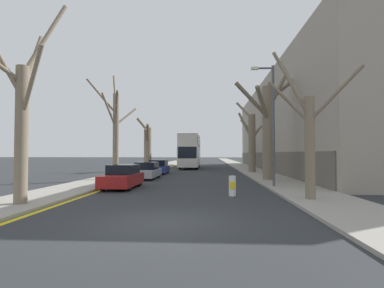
{
  "coord_description": "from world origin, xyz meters",
  "views": [
    {
      "loc": [
        1.46,
        -8.95,
        2.08
      ],
      "look_at": [
        -0.7,
        27.59,
        3.23
      ],
      "focal_mm": 28.0,
      "sensor_mm": 36.0,
      "label": 1
    }
  ],
  "objects_px": {
    "street_tree_left_2": "(147,147)",
    "street_tree_right_2": "(251,140)",
    "double_decker_bus": "(190,150)",
    "parked_car_1": "(146,171)",
    "street_tree_left_0": "(21,115)",
    "street_tree_right_1": "(268,127)",
    "street_tree_left_1": "(115,129)",
    "street_tree_right_0": "(308,135)",
    "lamp_post": "(272,119)",
    "parked_car_2": "(158,167)",
    "traffic_bollard": "(232,186)",
    "parked_car_0": "(123,177)"
  },
  "relations": [
    {
      "from": "street_tree_left_0",
      "to": "traffic_bollard",
      "type": "distance_m",
      "value": 9.69
    },
    {
      "from": "street_tree_right_0",
      "to": "parked_car_1",
      "type": "distance_m",
      "value": 14.83
    },
    {
      "from": "street_tree_left_0",
      "to": "parked_car_1",
      "type": "relative_size",
      "value": 1.91
    },
    {
      "from": "street_tree_right_2",
      "to": "parked_car_1",
      "type": "relative_size",
      "value": 1.73
    },
    {
      "from": "street_tree_left_2",
      "to": "traffic_bollard",
      "type": "bearing_deg",
      "value": -67.16
    },
    {
      "from": "street_tree_right_0",
      "to": "parked_car_0",
      "type": "distance_m",
      "value": 10.72
    },
    {
      "from": "street_tree_left_2",
      "to": "street_tree_left_1",
      "type": "bearing_deg",
      "value": -90.33
    },
    {
      "from": "street_tree_left_1",
      "to": "street_tree_right_0",
      "type": "relative_size",
      "value": 1.27
    },
    {
      "from": "parked_car_0",
      "to": "lamp_post",
      "type": "relative_size",
      "value": 0.55
    },
    {
      "from": "street_tree_left_0",
      "to": "street_tree_right_1",
      "type": "relative_size",
      "value": 1.04
    },
    {
      "from": "parked_car_0",
      "to": "lamp_post",
      "type": "height_order",
      "value": "lamp_post"
    },
    {
      "from": "street_tree_right_0",
      "to": "street_tree_right_1",
      "type": "distance_m",
      "value": 9.73
    },
    {
      "from": "double_decker_bus",
      "to": "parked_car_1",
      "type": "distance_m",
      "value": 17.6
    },
    {
      "from": "street_tree_right_0",
      "to": "parked_car_0",
      "type": "height_order",
      "value": "street_tree_right_0"
    },
    {
      "from": "street_tree_right_1",
      "to": "parked_car_1",
      "type": "relative_size",
      "value": 1.84
    },
    {
      "from": "double_decker_bus",
      "to": "parked_car_1",
      "type": "height_order",
      "value": "double_decker_bus"
    },
    {
      "from": "street_tree_left_1",
      "to": "street_tree_right_2",
      "type": "xyz_separation_m",
      "value": [
        11.78,
        9.25,
        -0.43
      ]
    },
    {
      "from": "street_tree_left_0",
      "to": "parked_car_0",
      "type": "distance_m",
      "value": 7.37
    },
    {
      "from": "street_tree_right_2",
      "to": "double_decker_bus",
      "type": "relative_size",
      "value": 0.75
    },
    {
      "from": "street_tree_right_0",
      "to": "traffic_bollard",
      "type": "distance_m",
      "value": 4.24
    },
    {
      "from": "street_tree_right_1",
      "to": "parked_car_2",
      "type": "relative_size",
      "value": 1.99
    },
    {
      "from": "traffic_bollard",
      "to": "parked_car_1",
      "type": "bearing_deg",
      "value": 123.06
    },
    {
      "from": "street_tree_left_2",
      "to": "parked_car_0",
      "type": "relative_size",
      "value": 1.53
    },
    {
      "from": "street_tree_left_1",
      "to": "street_tree_right_0",
      "type": "distance_m",
      "value": 15.12
    },
    {
      "from": "parked_car_1",
      "to": "lamp_post",
      "type": "distance_m",
      "value": 11.44
    },
    {
      "from": "street_tree_right_0",
      "to": "street_tree_left_1",
      "type": "bearing_deg",
      "value": 140.49
    },
    {
      "from": "street_tree_left_0",
      "to": "street_tree_right_0",
      "type": "xyz_separation_m",
      "value": [
        11.69,
        1.95,
        -0.7
      ]
    },
    {
      "from": "street_tree_right_1",
      "to": "traffic_bollard",
      "type": "bearing_deg",
      "value": -112.19
    },
    {
      "from": "street_tree_left_0",
      "to": "street_tree_right_1",
      "type": "distance_m",
      "value": 16.6
    },
    {
      "from": "lamp_post",
      "to": "parked_car_1",
      "type": "bearing_deg",
      "value": 145.48
    },
    {
      "from": "street_tree_left_1",
      "to": "parked_car_1",
      "type": "bearing_deg",
      "value": 36.33
    },
    {
      "from": "street_tree_left_1",
      "to": "street_tree_right_0",
      "type": "xyz_separation_m",
      "value": [
        11.64,
        -9.6,
        -1.05
      ]
    },
    {
      "from": "street_tree_left_0",
      "to": "lamp_post",
      "type": "bearing_deg",
      "value": 31.93
    },
    {
      "from": "street_tree_right_1",
      "to": "street_tree_left_0",
      "type": "bearing_deg",
      "value": -135.63
    },
    {
      "from": "lamp_post",
      "to": "street_tree_right_2",
      "type": "bearing_deg",
      "value": 87.21
    },
    {
      "from": "street_tree_left_1",
      "to": "street_tree_left_2",
      "type": "xyz_separation_m",
      "value": [
        0.07,
        11.8,
        -1.11
      ]
    },
    {
      "from": "street_tree_right_0",
      "to": "double_decker_bus",
      "type": "xyz_separation_m",
      "value": [
        -7.03,
        28.49,
        -0.32
      ]
    },
    {
      "from": "street_tree_right_1",
      "to": "double_decker_bus",
      "type": "distance_m",
      "value": 20.23
    },
    {
      "from": "parked_car_2",
      "to": "street_tree_right_1",
      "type": "bearing_deg",
      "value": -37.23
    },
    {
      "from": "street_tree_right_0",
      "to": "street_tree_right_1",
      "type": "xyz_separation_m",
      "value": [
        0.17,
        9.65,
        1.21
      ]
    },
    {
      "from": "parked_car_0",
      "to": "traffic_bollard",
      "type": "relative_size",
      "value": 4.2
    },
    {
      "from": "lamp_post",
      "to": "street_tree_left_2",
      "type": "bearing_deg",
      "value": 123.96
    },
    {
      "from": "parked_car_0",
      "to": "street_tree_right_2",
      "type": "bearing_deg",
      "value": 56.2
    },
    {
      "from": "parked_car_2",
      "to": "traffic_bollard",
      "type": "height_order",
      "value": "parked_car_2"
    },
    {
      "from": "street_tree_right_2",
      "to": "parked_car_2",
      "type": "height_order",
      "value": "street_tree_right_2"
    },
    {
      "from": "street_tree_left_1",
      "to": "street_tree_right_2",
      "type": "distance_m",
      "value": 14.99
    },
    {
      "from": "street_tree_left_2",
      "to": "street_tree_right_2",
      "type": "xyz_separation_m",
      "value": [
        11.72,
        -2.55,
        0.69
      ]
    },
    {
      "from": "street_tree_left_2",
      "to": "street_tree_left_0",
      "type": "bearing_deg",
      "value": -90.31
    },
    {
      "from": "street_tree_left_0",
      "to": "parked_car_0",
      "type": "relative_size",
      "value": 2.09
    },
    {
      "from": "street_tree_left_2",
      "to": "street_tree_right_2",
      "type": "height_order",
      "value": "street_tree_right_2"
    }
  ]
}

